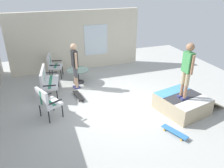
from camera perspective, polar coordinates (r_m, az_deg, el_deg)
ground_plane at (r=7.65m, az=0.60°, el=-5.69°), size 12.00×12.00×0.10m
house_facade at (r=10.42m, az=-9.15°, el=10.99°), size 0.23×6.00×2.71m
skate_ramp at (r=7.53m, az=17.83°, el=-4.80°), size 1.79×2.28×0.54m
patio_bench at (r=8.35m, az=-16.56°, el=1.13°), size 1.32×0.72×1.02m
patio_chair_near_house at (r=9.89m, az=-15.13°, el=5.11°), size 0.74×0.68×1.02m
patio_chair_by_wall at (r=6.92m, az=-16.68°, el=-4.20°), size 0.80×0.77×1.02m
patio_table at (r=9.18m, az=-8.80°, el=2.72°), size 0.90×0.90×0.57m
person_watching at (r=8.49m, az=-9.66°, el=5.53°), size 0.48×0.27×1.80m
person_skater at (r=6.86m, az=18.97°, el=4.17°), size 0.48×0.25×1.76m
skateboard_by_bench at (r=8.11m, az=-8.68°, el=-2.98°), size 0.82×0.30×0.10m
skateboard_spare at (r=6.49m, az=15.92°, el=-11.86°), size 0.82×0.48×0.10m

